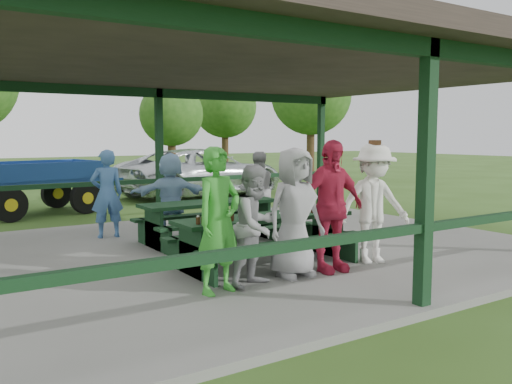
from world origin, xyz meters
TOP-DOWN VIEW (x-y plane):
  - ground at (0.00, 0.00)m, footprint 90.00×90.00m
  - concrete_slab at (0.00, 0.00)m, footprint 10.00×8.00m
  - pavilion_structure at (0.00, 0.00)m, footprint 10.60×8.60m
  - picnic_table_near at (-0.43, -1.20)m, footprint 2.80×1.39m
  - picnic_table_far at (-0.31, 0.80)m, footprint 2.53×1.39m
  - table_setting at (-0.41, -1.18)m, footprint 2.38×0.45m
  - contestant_green at (-1.72, -2.10)m, footprint 0.74×0.57m
  - contestant_grey_left at (-1.16, -2.07)m, footprint 0.92×0.81m
  - contestant_grey_mid at (-0.46, -1.98)m, footprint 0.87×0.57m
  - contestant_red at (0.12, -2.04)m, footprint 1.13×0.53m
  - contestant_white_fedora at (1.02, -1.99)m, footprint 1.32×1.00m
  - spectator_lblue at (-0.68, 1.69)m, footprint 1.57×0.77m
  - spectator_blue at (-1.73, 2.26)m, footprint 0.65×0.47m
  - spectator_grey at (1.21, 1.53)m, footprint 0.90×0.77m
  - pickup_truck at (3.46, 8.34)m, footprint 6.07×3.40m
  - farm_trailer at (-2.14, 6.93)m, footprint 4.27×2.44m
  - tree_mid at (4.98, 14.21)m, footprint 2.78×2.78m
  - tree_right at (10.69, 11.60)m, footprint 3.65×3.65m
  - tree_far_right at (9.59, 17.55)m, footprint 3.38×3.38m

SIDE VIEW (x-z plane):
  - ground at x=0.00m, z-range 0.00..0.00m
  - concrete_slab at x=0.00m, z-range 0.00..0.10m
  - picnic_table_far at x=-0.31m, z-range 0.20..0.95m
  - picnic_table_near at x=-0.43m, z-range 0.21..0.96m
  - farm_trailer at x=-2.14m, z-range -0.01..1.47m
  - pickup_truck at x=3.46m, z-range 0.00..1.60m
  - table_setting at x=-0.41m, z-range 0.83..0.93m
  - contestant_grey_left at x=-1.16m, z-range 0.10..1.67m
  - spectator_grey at x=1.21m, z-range 0.10..1.71m
  - spectator_lblue at x=-0.68m, z-range 0.10..1.72m
  - spectator_blue at x=-1.73m, z-range 0.10..1.78m
  - contestant_grey_mid at x=-0.46m, z-range 0.10..1.88m
  - contestant_green at x=-1.72m, z-range 0.10..1.91m
  - contestant_white_fedora at x=1.02m, z-range 0.08..1.95m
  - contestant_red at x=0.12m, z-range 0.10..1.99m
  - tree_mid at x=4.98m, z-range 0.76..5.11m
  - pavilion_structure at x=0.00m, z-range 1.55..4.79m
  - tree_far_right at x=9.59m, z-range 0.93..6.21m
  - tree_right at x=10.69m, z-range 1.01..6.71m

